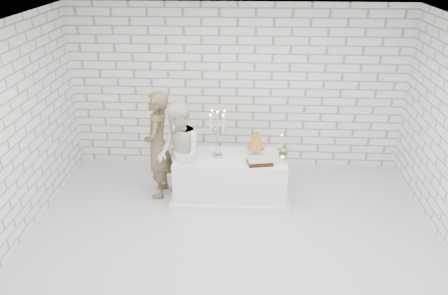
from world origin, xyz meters
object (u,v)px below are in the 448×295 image
bride (179,155)px  croquembouche (256,143)px  groom (158,145)px  cake_table (230,177)px  candelabra (218,134)px

bride → croquembouche: 1.25m
groom → cake_table: bearing=87.7°
groom → bride: size_ratio=1.06×
candelabra → cake_table: bearing=2.9°
bride → croquembouche: bride is taller
bride → candelabra: bearing=79.6°
cake_table → bride: size_ratio=1.06×
croquembouche → bride: bearing=-168.8°
cake_table → candelabra: candelabra is taller
bride → candelabra: 0.69m
bride → cake_table: bearing=76.7°
bride → groom: bearing=-146.4°
groom → bride: 0.44m
cake_table → candelabra: (-0.20, -0.01, 0.77)m
groom → croquembouche: 1.59m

